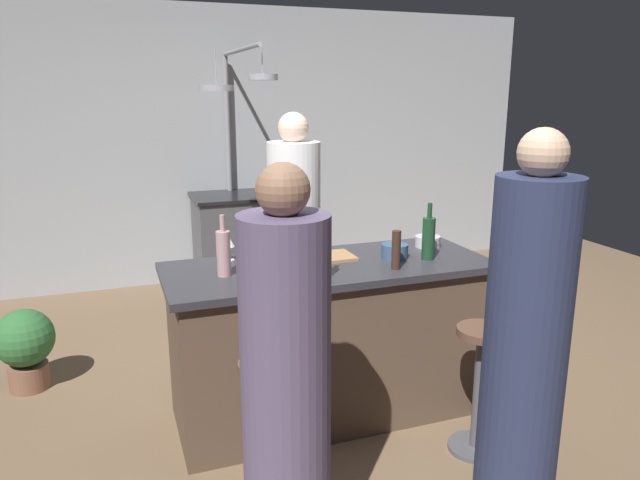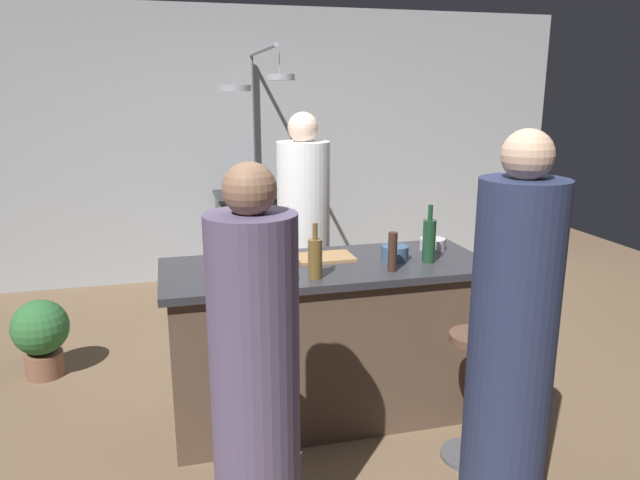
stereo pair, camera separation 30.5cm
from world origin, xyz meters
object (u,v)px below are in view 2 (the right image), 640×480
cutting_board (325,257)px  mixing_bowl_steel (433,244)px  potted_plant (41,333)px  stove_range (260,239)px  wine_glass_by_chef (229,240)px  mixing_bowl_blue (395,253)px  guest_right (511,348)px  wine_bottle_green (429,240)px  bar_stool_left (251,421)px  guest_left (255,388)px  bar_stool_right (472,391)px  pepper_mill (392,252)px  chef (304,246)px  wine_bottle_rose (219,250)px  wine_glass_near_right_guest (287,262)px  wine_bottle_amber (315,257)px

cutting_board → mixing_bowl_steel: size_ratio=2.10×
potted_plant → stove_range: bearing=42.7°
wine_glass_by_chef → mixing_bowl_blue: 0.94m
guest_right → wine_bottle_green: size_ratio=5.22×
bar_stool_left → guest_left: guest_left is taller
bar_stool_right → potted_plant: size_ratio=1.31×
stove_range → pepper_mill: pepper_mill is taller
guest_left → mixing_bowl_blue: guest_left is taller
chef → mixing_bowl_blue: bearing=-69.3°
wine_bottle_rose → wine_glass_near_right_guest: (0.31, -0.24, -0.02)m
guest_right → potted_plant: 2.95m
bar_stool_right → cutting_board: bearing=128.3°
cutting_board → wine_bottle_amber: (-0.14, -0.32, 0.10)m
chef → cutting_board: size_ratio=5.29×
chef → wine_bottle_green: 1.09m
wine_bottle_green → mixing_bowl_blue: size_ratio=2.13×
cutting_board → mixing_bowl_steel: (0.68, 0.04, 0.02)m
pepper_mill → wine_bottle_amber: (-0.42, -0.01, 0.00)m
wine_bottle_green → mixing_bowl_blue: 0.20m
guest_left → wine_glass_by_chef: guest_left is taller
wine_glass_by_chef → wine_glass_near_right_guest: 0.56m
guest_right → bar_stool_right: bearing=81.3°
guest_left → wine_bottle_amber: (0.43, 0.77, 0.27)m
chef → pepper_mill: (0.23, -1.06, 0.22)m
guest_right → mixing_bowl_blue: 1.01m
wine_glass_near_right_guest → pepper_mill: bearing=4.6°
wine_bottle_green → pepper_mill: bearing=-156.8°
guest_left → wine_glass_near_right_guest: guest_left is taller
bar_stool_left → wine_bottle_amber: (0.40, 0.40, 0.63)m
bar_stool_right → chef: bearing=109.4°
chef → guest_left: (-0.62, -1.84, -0.05)m
pepper_mill → bar_stool_right: bearing=-55.2°
mixing_bowl_blue → guest_left: bearing=-134.0°
guest_left → chef: bearing=71.5°
wine_bottle_green → wine_glass_by_chef: size_ratio=2.21×
bar_stool_right → potted_plant: (-2.26, 1.52, -0.08)m
potted_plant → wine_bottle_amber: bearing=-35.9°
potted_plant → wine_bottle_green: size_ratio=1.61×
stove_range → bar_stool_left: (-0.52, -3.07, -0.07)m
stove_range → mixing_bowl_steel: bearing=-73.2°
wine_bottle_amber → wine_glass_near_right_guest: 0.16m
stove_range → wine_bottle_rose: bearing=-103.3°
wine_glass_near_right_guest → mixing_bowl_steel: 1.05m
guest_left → wine_glass_by_chef: size_ratio=10.90×
guest_left → mixing_bowl_steel: guest_left is taller
pepper_mill → wine_glass_by_chef: 0.93m
wine_glass_by_chef → wine_glass_near_right_guest: size_ratio=1.00×
wine_bottle_green → wine_bottle_amber: bearing=-169.7°
guest_right → stove_range: bearing=98.7°
chef → bar_stool_right: (0.52, -1.47, -0.41)m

